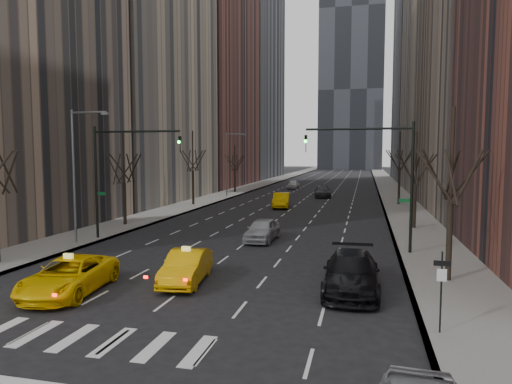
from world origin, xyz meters
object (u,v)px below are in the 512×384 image
Objects in this scene: taxi_suv at (69,276)px; taxi_sedan at (186,267)px; parked_suv_black at (351,273)px; silver_sedan_ahead at (262,230)px.

taxi_suv is 1.20× the size of taxi_sedan.
taxi_sedan is 7.79m from parked_suv_black.
taxi_sedan is 0.79× the size of parked_suv_black.
parked_suv_black is at bearing 7.43° from taxi_suv.
parked_suv_black reaches higher than taxi_sedan.
parked_suv_black is (7.78, 0.42, 0.09)m from taxi_sedan.
taxi_suv is 1.21× the size of silver_sedan_ahead.
silver_sedan_ahead is at bearing 120.66° from parked_suv_black.
taxi_suv is at bearing -166.16° from parked_suv_black.
parked_suv_black reaches higher than silver_sedan_ahead.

